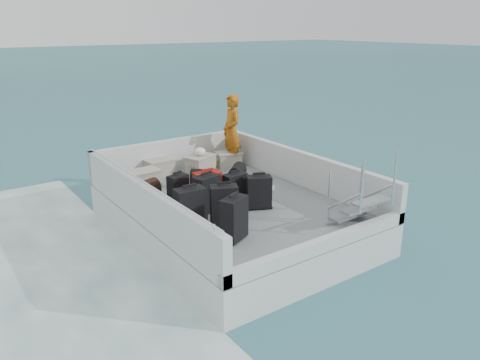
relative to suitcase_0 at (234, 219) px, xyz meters
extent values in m
plane|color=#1C5762|center=(0.87, 1.39, -0.97)|extent=(160.00, 160.00, 0.00)
cube|color=silver|center=(0.87, 1.39, -0.67)|extent=(3.60, 5.00, 0.60)
cube|color=gray|center=(0.87, 1.39, -0.36)|extent=(3.30, 4.70, 0.02)
cube|color=silver|center=(-0.86, 1.39, 0.00)|extent=(0.14, 5.00, 0.70)
cube|color=silver|center=(2.60, 1.39, 0.00)|extent=(0.14, 5.00, 0.70)
cube|color=silver|center=(0.87, 3.82, 0.00)|extent=(3.60, 0.14, 0.70)
cube|color=silver|center=(0.87, -1.04, -0.25)|extent=(3.60, 0.14, 0.20)
cylinder|color=silver|center=(-0.86, 1.39, 0.40)|extent=(0.04, 4.80, 0.04)
cube|color=black|center=(0.00, 0.00, 0.00)|extent=(0.51, 0.42, 0.69)
cube|color=black|center=(-0.35, 0.71, 0.01)|extent=(0.49, 0.31, 0.71)
cube|color=black|center=(0.06, 1.89, -0.08)|extent=(0.41, 0.30, 0.54)
cube|color=black|center=(0.20, 0.58, -0.01)|extent=(0.51, 0.42, 0.67)
cube|color=black|center=(0.25, 1.19, -0.01)|extent=(0.50, 0.36, 0.67)
cube|color=#98150B|center=(0.41, 1.43, -0.02)|extent=(0.48, 0.31, 0.64)
cube|color=black|center=(1.10, 0.82, -0.05)|extent=(0.50, 0.42, 0.60)
cube|color=black|center=(0.85, 1.21, -0.05)|extent=(0.43, 0.26, 0.59)
cube|color=#98150B|center=(0.85, 1.79, -0.20)|extent=(0.81, 0.60, 0.29)
cube|color=#A8A292|center=(-0.10, 3.03, -0.17)|extent=(0.59, 0.42, 0.34)
cube|color=#A8A292|center=(0.51, 3.57, -0.18)|extent=(0.58, 0.42, 0.34)
cube|color=#A8A292|center=(1.34, 3.24, -0.16)|extent=(0.71, 0.60, 0.36)
cube|color=#A8A292|center=(2.09, 3.25, -0.19)|extent=(0.61, 0.49, 0.32)
ellipsoid|color=yellow|center=(1.94, 3.40, -0.24)|extent=(0.28, 0.26, 0.22)
ellipsoid|color=white|center=(1.34, 3.24, 0.11)|extent=(0.24, 0.24, 0.18)
imported|color=orange|center=(2.17, 3.24, 0.48)|extent=(0.50, 0.67, 1.66)
camera|label=1|loc=(-3.69, -5.36, 2.81)|focal=35.00mm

